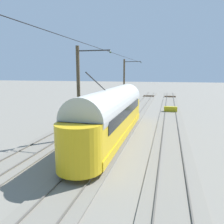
# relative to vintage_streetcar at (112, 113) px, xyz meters

# --- Properties ---
(ground_plane) EXTENTS (220.00, 220.00, 0.00)m
(ground_plane) POSITION_rel_vintage_streetcar_xyz_m (0.00, -3.82, -2.26)
(ground_plane) COLOR gray
(track_streetcar_siding) EXTENTS (2.80, 80.00, 0.18)m
(track_streetcar_siding) POSITION_rel_vintage_streetcar_xyz_m (-4.82, -4.13, -2.20)
(track_streetcar_siding) COLOR slate
(track_streetcar_siding) RESTS_ON ground
(track_adjacent_siding) EXTENTS (2.80, 80.00, 0.18)m
(track_adjacent_siding) POSITION_rel_vintage_streetcar_xyz_m (0.00, -4.13, -2.20)
(track_adjacent_siding) COLOR slate
(track_adjacent_siding) RESTS_ON ground
(track_third_siding) EXTENTS (2.80, 80.00, 0.18)m
(track_third_siding) POSITION_rel_vintage_streetcar_xyz_m (4.82, -4.13, -2.20)
(track_third_siding) COLOR slate
(track_third_siding) RESTS_ON ground
(vintage_streetcar) EXTENTS (2.65, 16.88, 5.44)m
(vintage_streetcar) POSITION_rel_vintage_streetcar_xyz_m (0.00, 0.00, 0.00)
(vintage_streetcar) COLOR gold
(vintage_streetcar) RESTS_ON ground
(catenary_pole_foreground) EXTENTS (2.91, 0.28, 7.65)m
(catenary_pole_foreground) POSITION_rel_vintage_streetcar_xyz_m (2.62, -18.43, 1.73)
(catenary_pole_foreground) COLOR #4C3D28
(catenary_pole_foreground) RESTS_ON ground
(catenary_pole_mid_near) EXTENTS (2.91, 0.28, 7.65)m
(catenary_pole_mid_near) POSITION_rel_vintage_streetcar_xyz_m (2.62, 0.69, 1.73)
(catenary_pole_mid_near) COLOR #4C3D28
(catenary_pole_mid_near) RESTS_ON ground
(overhead_wire_run) EXTENTS (2.71, 42.23, 0.18)m
(overhead_wire_run) POSITION_rel_vintage_streetcar_xyz_m (0.05, -0.06, 4.85)
(overhead_wire_run) COLOR black
(overhead_wire_run) RESTS_ON ground
(spare_tie_stack) EXTENTS (2.40, 2.40, 0.54)m
(spare_tie_stack) POSITION_rel_vintage_streetcar_xyz_m (7.62, -10.69, -1.99)
(spare_tie_stack) COLOR #382819
(spare_tie_stack) RESTS_ON ground
(track_end_bumper) EXTENTS (1.80, 0.60, 0.80)m
(track_end_bumper) POSITION_rel_vintage_streetcar_xyz_m (-4.82, -14.44, -1.86)
(track_end_bumper) COLOR #B2A519
(track_end_bumper) RESTS_ON ground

